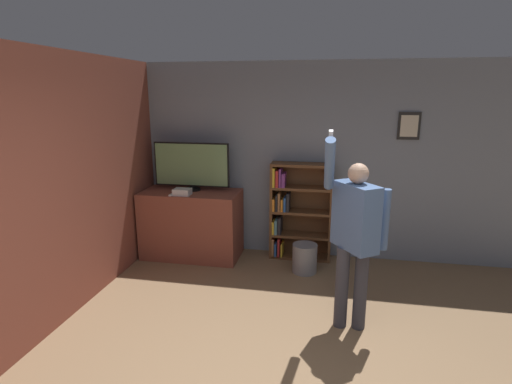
{
  "coord_description": "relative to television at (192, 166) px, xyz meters",
  "views": [
    {
      "loc": [
        0.33,
        -2.3,
        2.28
      ],
      "look_at": [
        -0.49,
        2.03,
        1.18
      ],
      "focal_mm": 28.0,
      "sensor_mm": 36.0,
      "label": 1
    }
  ],
  "objects": [
    {
      "name": "television",
      "position": [
        0.0,
        0.0,
        0.0
      ],
      "size": [
        1.07,
        0.22,
        0.67
      ],
      "color": "black",
      "rests_on": "tv_ledge"
    },
    {
      "name": "game_console",
      "position": [
        -0.04,
        -0.29,
        -0.31
      ],
      "size": [
        0.22,
        0.17,
        0.09
      ],
      "color": "silver",
      "rests_on": "tv_ledge"
    },
    {
      "name": "wall_side_brick",
      "position": [
        -0.74,
        -1.3,
        0.05
      ],
      "size": [
        0.06,
        4.79,
        2.7
      ],
      "color": "brown",
      "rests_on": "ground_plane"
    },
    {
      "name": "remote_loose",
      "position": [
        -0.17,
        -0.33,
        -0.34
      ],
      "size": [
        0.05,
        0.14,
        0.02
      ],
      "color": "white",
      "rests_on": "tv_ledge"
    },
    {
      "name": "wall_back",
      "position": [
        1.57,
        0.32,
        0.05
      ],
      "size": [
        6.56,
        0.09,
        2.7
      ],
      "color": "gray",
      "rests_on": "ground_plane"
    },
    {
      "name": "waste_bin",
      "position": [
        1.62,
        -0.33,
        -1.11
      ],
      "size": [
        0.32,
        0.32,
        0.38
      ],
      "color": "gray",
      "rests_on": "ground_plane"
    },
    {
      "name": "tv_ledge",
      "position": [
        0.0,
        -0.08,
        -0.82
      ],
      "size": [
        1.36,
        0.66,
        0.95
      ],
      "color": "brown",
      "rests_on": "ground_plane"
    },
    {
      "name": "person",
      "position": [
        2.15,
        -1.52,
        -0.28
      ],
      "size": [
        0.61,
        0.57,
        1.98
      ],
      "rotation": [
        0.0,
        0.0,
        -0.96
      ],
      "color": "#383842",
      "rests_on": "ground_plane"
    },
    {
      "name": "bookshelf",
      "position": [
        1.45,
        0.14,
        -0.61
      ],
      "size": [
        0.85,
        0.28,
        1.36
      ],
      "color": "brown",
      "rests_on": "ground_plane"
    }
  ]
}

